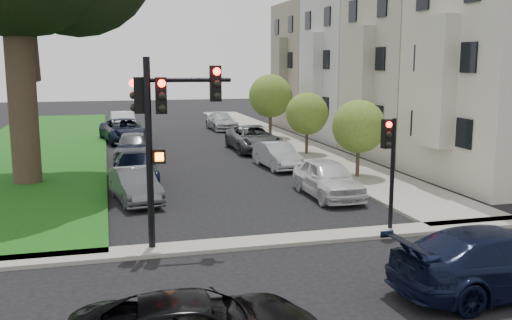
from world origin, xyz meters
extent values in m
plane|color=black|center=(0.00, 0.00, 0.00)|extent=(140.00, 140.00, 0.00)
cube|color=#124C0E|center=(-9.00, 24.00, 0.06)|extent=(8.00, 44.00, 0.12)
cube|color=gray|center=(6.75, 24.00, 0.06)|extent=(3.50, 44.00, 0.12)
cube|color=gray|center=(0.00, 2.00, 0.06)|extent=(60.00, 1.00, 0.12)
cube|color=#ABAA9E|center=(8.65, 8.00, 4.50)|extent=(0.70, 2.20, 5.50)
cube|color=black|center=(8.95, 8.00, 5.50)|extent=(0.08, 3.60, 6.00)
cube|color=gray|center=(12.50, 15.50, 5.00)|extent=(7.00, 7.40, 10.00)
cube|color=gray|center=(8.65, 15.50, 4.50)|extent=(0.70, 2.20, 5.50)
cube|color=black|center=(8.95, 15.50, 5.50)|extent=(0.08, 3.60, 6.00)
cube|color=silver|center=(12.50, 23.00, 5.00)|extent=(7.00, 7.40, 10.00)
cube|color=silver|center=(8.65, 23.00, 4.50)|extent=(0.70, 2.20, 5.50)
cube|color=black|center=(8.95, 23.00, 5.50)|extent=(0.08, 3.60, 6.00)
cube|color=gray|center=(12.50, 30.50, 5.00)|extent=(7.00, 7.40, 10.00)
cube|color=gray|center=(8.65, 30.50, 4.50)|extent=(0.70, 2.20, 5.50)
cube|color=black|center=(8.95, 30.50, 5.50)|extent=(0.08, 3.60, 6.00)
cylinder|color=#2F261F|center=(-8.37, 12.72, 4.43)|extent=(1.22, 1.22, 8.85)
cylinder|color=#2F261F|center=(6.20, 10.16, 0.87)|extent=(0.17, 0.17, 1.74)
sphere|color=#4F6916|center=(6.20, 10.16, 2.43)|extent=(2.43, 2.43, 2.43)
cylinder|color=#2F261F|center=(6.20, 17.07, 0.87)|extent=(0.17, 0.17, 1.74)
sphere|color=#4F6916|center=(6.20, 17.07, 2.43)|extent=(2.43, 2.43, 2.43)
cylinder|color=#2F261F|center=(6.20, 24.58, 1.08)|extent=(0.22, 0.22, 2.16)
sphere|color=#4F6916|center=(6.20, 24.58, 3.02)|extent=(3.02, 3.02, 3.02)
cylinder|color=black|center=(-3.80, 2.20, 2.73)|extent=(0.20, 0.20, 5.45)
cylinder|color=black|center=(-2.65, 2.20, 4.82)|extent=(2.31, 0.31, 0.13)
cube|color=black|center=(-3.43, 2.20, 4.40)|extent=(0.34, 0.30, 1.00)
cube|color=black|center=(-1.91, 2.20, 4.72)|extent=(0.34, 0.30, 1.00)
cube|color=black|center=(-4.01, 2.46, 4.40)|extent=(0.30, 0.34, 1.00)
sphere|color=#FF0C05|center=(-3.43, 2.04, 4.74)|extent=(0.21, 0.21, 0.21)
sphere|color=black|center=(-3.43, 2.04, 4.07)|extent=(0.21, 0.21, 0.21)
cube|color=black|center=(-3.54, 2.20, 2.73)|extent=(0.39, 0.29, 0.40)
cube|color=#FF5905|center=(-3.54, 2.05, 2.73)|extent=(0.23, 0.03, 0.23)
cylinder|color=black|center=(3.67, 2.20, 1.80)|extent=(0.15, 0.15, 3.61)
cube|color=black|center=(3.44, 2.20, 3.13)|extent=(0.31, 0.28, 0.90)
sphere|color=#FF0C05|center=(3.44, 2.06, 3.43)|extent=(0.19, 0.19, 0.19)
imported|color=black|center=(3.76, -2.88, 0.77)|extent=(5.39, 2.43, 1.53)
imported|color=silver|center=(3.52, 7.13, 0.75)|extent=(1.81, 4.43, 1.51)
imported|color=#999BA0|center=(3.42, 13.72, 0.65)|extent=(1.67, 4.06, 1.31)
imported|color=#3F4247|center=(3.67, 19.52, 0.77)|extent=(2.59, 5.55, 1.54)
imported|color=#999BA0|center=(3.99, 30.92, 0.68)|extent=(2.11, 4.74, 1.35)
imported|color=#3F4247|center=(-3.95, 8.25, 0.65)|extent=(2.01, 4.12, 1.30)
imported|color=black|center=(-3.73, 12.00, 0.70)|extent=(2.10, 4.86, 1.39)
imported|color=#3F4247|center=(-3.58, 18.10, 0.77)|extent=(2.32, 4.70, 1.54)
imported|color=black|center=(-3.72, 25.48, 0.80)|extent=(3.59, 6.11, 1.59)
imported|color=silver|center=(-3.70, 30.93, 0.80)|extent=(1.87, 4.94, 1.61)
camera|label=1|loc=(-4.91, -13.62, 5.29)|focal=40.00mm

